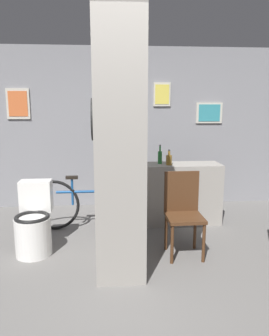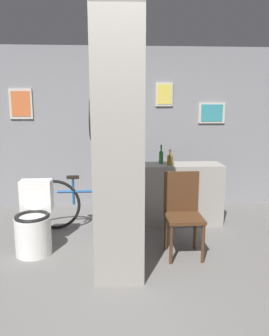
{
  "view_description": "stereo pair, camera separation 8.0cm",
  "coord_description": "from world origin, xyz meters",
  "px_view_note": "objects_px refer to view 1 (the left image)",
  "views": [
    {
      "loc": [
        -0.19,
        -2.82,
        1.69
      ],
      "look_at": [
        0.12,
        0.97,
        0.95
      ],
      "focal_mm": 35.0,
      "sensor_mm": 36.0,
      "label": 1
    },
    {
      "loc": [
        -0.11,
        -2.83,
        1.69
      ],
      "look_at": [
        0.12,
        0.97,
        0.95
      ],
      "focal_mm": 35.0,
      "sensor_mm": 36.0,
      "label": 2
    }
  ],
  "objects_px": {
    "chair_near_pillar": "(183,210)",
    "bicycle": "(92,203)",
    "bottle_tall": "(160,157)",
    "toilet": "(34,224)"
  },
  "relations": [
    {
      "from": "chair_near_pillar",
      "to": "bicycle",
      "type": "relative_size",
      "value": 0.55
    },
    {
      "from": "chair_near_pillar",
      "to": "bottle_tall",
      "type": "height_order",
      "value": "bottle_tall"
    },
    {
      "from": "bicycle",
      "to": "bottle_tall",
      "type": "distance_m",
      "value": 1.15
    },
    {
      "from": "toilet",
      "to": "bottle_tall",
      "type": "relative_size",
      "value": 2.97
    },
    {
      "from": "chair_near_pillar",
      "to": "bicycle",
      "type": "distance_m",
      "value": 1.37
    },
    {
      "from": "toilet",
      "to": "bottle_tall",
      "type": "height_order",
      "value": "bottle_tall"
    },
    {
      "from": "toilet",
      "to": "chair_near_pillar",
      "type": "distance_m",
      "value": 1.72
    },
    {
      "from": "toilet",
      "to": "bicycle",
      "type": "relative_size",
      "value": 0.47
    },
    {
      "from": "chair_near_pillar",
      "to": "bicycle",
      "type": "xyz_separation_m",
      "value": [
        -1.07,
        0.84,
        -0.16
      ]
    },
    {
      "from": "toilet",
      "to": "bicycle",
      "type": "bearing_deg",
      "value": 47.19
    }
  ]
}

